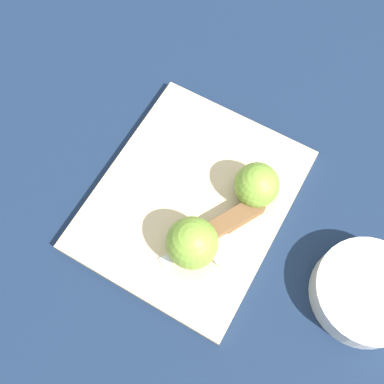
{
  "coord_description": "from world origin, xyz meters",
  "views": [
    {
      "loc": [
        0.21,
        0.12,
        0.62
      ],
      "look_at": [
        0.0,
        0.0,
        0.04
      ],
      "focal_mm": 42.0,
      "sensor_mm": 36.0,
      "label": 1
    }
  ],
  "objects_px": {
    "apple_half_right": "(192,243)",
    "apple_half_left": "(257,185)",
    "bowl": "(366,292)",
    "knife": "(234,218)"
  },
  "relations": [
    {
      "from": "apple_half_left",
      "to": "bowl",
      "type": "height_order",
      "value": "apple_half_left"
    },
    {
      "from": "apple_half_left",
      "to": "apple_half_right",
      "type": "xyz_separation_m",
      "value": [
        0.12,
        -0.04,
        0.0
      ]
    },
    {
      "from": "apple_half_right",
      "to": "apple_half_left",
      "type": "bearing_deg",
      "value": -84.24
    },
    {
      "from": "apple_half_right",
      "to": "bowl",
      "type": "distance_m",
      "value": 0.24
    },
    {
      "from": "apple_half_left",
      "to": "knife",
      "type": "relative_size",
      "value": 0.42
    },
    {
      "from": "apple_half_right",
      "to": "knife",
      "type": "xyz_separation_m",
      "value": [
        -0.07,
        0.03,
        -0.02
      ]
    },
    {
      "from": "apple_half_right",
      "to": "bowl",
      "type": "xyz_separation_m",
      "value": [
        -0.06,
        0.23,
        -0.03
      ]
    },
    {
      "from": "apple_half_left",
      "to": "knife",
      "type": "bearing_deg",
      "value": -64.39
    },
    {
      "from": "apple_half_left",
      "to": "bowl",
      "type": "xyz_separation_m",
      "value": [
        0.06,
        0.19,
        -0.02
      ]
    },
    {
      "from": "knife",
      "to": "apple_half_right",
      "type": "bearing_deg",
      "value": 4.67
    }
  ]
}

